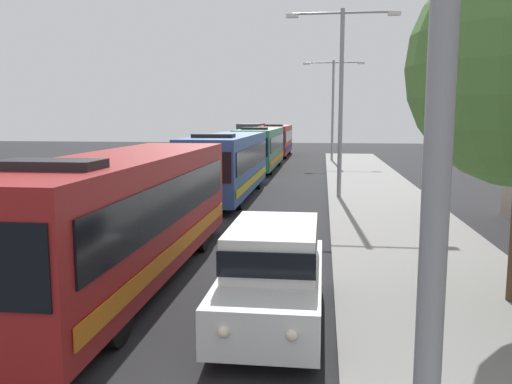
{
  "coord_description": "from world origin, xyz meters",
  "views": [
    {
      "loc": [
        3.3,
        -0.67,
        3.94
      ],
      "look_at": [
        1.1,
        16.93,
        1.42
      ],
      "focal_mm": 37.42,
      "sensor_mm": 36.0,
      "label": 1
    }
  ],
  "objects": [
    {
      "name": "box_truck_oncoming",
      "position": [
        -4.6,
        57.42,
        1.71
      ],
      "size": [
        2.35,
        8.29,
        3.15
      ],
      "color": "white",
      "rests_on": "ground_plane"
    },
    {
      "name": "streetlamp_mid",
      "position": [
        4.1,
        24.75,
        5.36
      ],
      "size": [
        5.15,
        0.28,
        8.65
      ],
      "color": "gray",
      "rests_on": "sidewalk"
    },
    {
      "name": "white_suv",
      "position": [
        2.4,
        9.15,
        1.03
      ],
      "size": [
        1.86,
        4.9,
        1.9
      ],
      "color": "white",
      "rests_on": "ground_plane"
    },
    {
      "name": "bus_fourth_in_line",
      "position": [
        -1.3,
        52.45,
        1.69
      ],
      "size": [
        2.58,
        10.62,
        3.21
      ],
      "color": "maroon",
      "rests_on": "ground_plane"
    },
    {
      "name": "streetlamp_far",
      "position": [
        4.1,
        46.31,
        5.31
      ],
      "size": [
        5.22,
        0.28,
        8.55
      ],
      "color": "gray",
      "rests_on": "sidewalk"
    },
    {
      "name": "bus_second_in_line",
      "position": [
        -1.3,
        24.98,
        1.69
      ],
      "size": [
        2.58,
        11.42,
        3.21
      ],
      "color": "#284C8C",
      "rests_on": "ground_plane"
    },
    {
      "name": "bus_lead",
      "position": [
        -1.3,
        11.23,
        1.69
      ],
      "size": [
        2.58,
        11.35,
        3.21
      ],
      "color": "maroon",
      "rests_on": "ground_plane"
    },
    {
      "name": "bus_middle",
      "position": [
        -1.3,
        38.79,
        1.69
      ],
      "size": [
        2.58,
        11.82,
        3.21
      ],
      "color": "#33724C",
      "rests_on": "ground_plane"
    }
  ]
}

